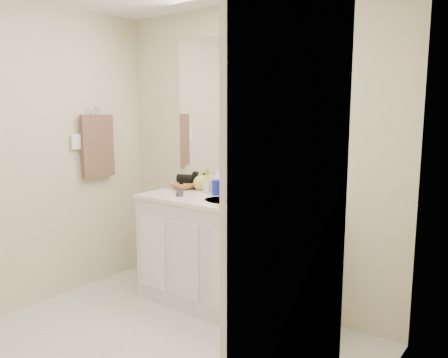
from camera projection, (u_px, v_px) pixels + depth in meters
wall_back at (249, 156)px, 3.51m from camera, size 2.60×0.02×2.40m
wall_left at (8, 159)px, 3.27m from camera, size 0.02×2.60×2.40m
wall_right at (336, 202)px, 1.71m from camera, size 0.02×2.60×2.40m
vanity_cabinet at (228, 257)px, 3.42m from camera, size 1.50×0.55×0.85m
countertop at (228, 202)px, 3.35m from camera, size 1.52×0.57×0.03m
backsplash at (247, 190)px, 3.54m from camera, size 1.52×0.03×0.08m
sink_basin at (226, 202)px, 3.33m from camera, size 0.37×0.37×0.02m
faucet at (240, 190)px, 3.46m from camera, size 0.02×0.02×0.11m
mirror at (248, 111)px, 3.45m from camera, size 1.48×0.01×1.20m
blue_mug at (217, 187)px, 3.54m from camera, size 0.11×0.11×0.12m
tan_cup at (257, 193)px, 3.35m from camera, size 0.09×0.09×0.11m
toothbrush at (258, 181)px, 3.33m from camera, size 0.01×0.04×0.21m
mouthwash_bottle at (269, 195)px, 3.15m from camera, size 0.08×0.08×0.15m
clear_pump_bottle at (311, 195)px, 3.13m from camera, size 0.07×0.07×0.17m
soap_dish at (269, 210)px, 2.98m from camera, size 0.09×0.08×0.01m
green_soap at (269, 207)px, 2.98m from camera, size 0.07×0.05×0.02m
orange_comb at (226, 207)px, 3.10m from camera, size 0.13×0.08×0.01m
dark_jar at (180, 193)px, 3.50m from camera, size 0.07×0.07×0.04m
soap_bottle_white at (217, 182)px, 3.62m from camera, size 0.07×0.07×0.19m
soap_bottle_cream at (208, 184)px, 3.66m from camera, size 0.07×0.07×0.15m
soap_bottle_yellow at (201, 180)px, 3.78m from camera, size 0.14×0.14×0.17m
wicker_basket at (184, 185)px, 3.84m from camera, size 0.29×0.29×0.06m
hair_dryer at (186, 179)px, 3.82m from camera, size 0.17×0.12×0.08m
towel_ring at (95, 112)px, 3.81m from camera, size 0.01×0.11×0.11m
hand_towel at (98, 146)px, 3.84m from camera, size 0.04×0.32×0.55m
switch_plate at (76, 142)px, 3.69m from camera, size 0.01×0.08×0.13m
door at (295, 273)px, 1.51m from camera, size 0.02×0.82×2.00m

